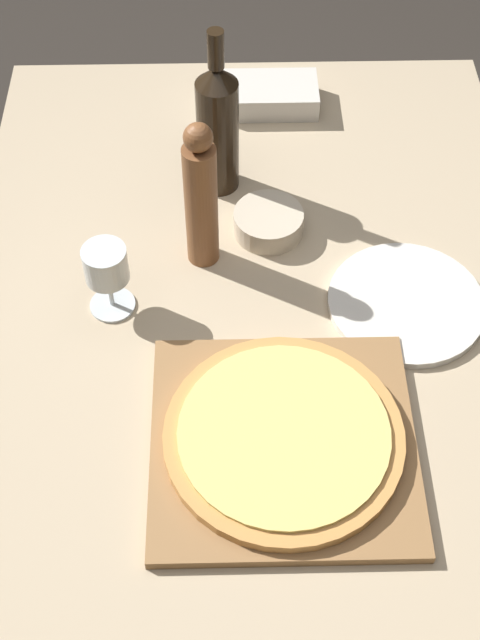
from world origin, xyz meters
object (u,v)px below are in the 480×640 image
object	(u,v)px
wine_bottle	(218,126)
pepper_mill	(201,198)
pizza	(284,436)
wine_glass	(106,268)
small_bowl	(268,222)

from	to	relation	value
wine_bottle	pepper_mill	distance (m)	0.18
pizza	pepper_mill	bearing A→B (deg)	107.26
wine_bottle	wine_glass	distance (m)	0.34
pizza	wine_glass	size ratio (longest dim) A/B	2.63
wine_bottle	small_bowl	size ratio (longest dim) A/B	2.63
pepper_mill	small_bowl	bearing A→B (deg)	26.86
wine_bottle	small_bowl	distance (m)	0.19
pepper_mill	pizza	bearing A→B (deg)	-72.74
wine_glass	small_bowl	size ratio (longest dim) A/B	1.08
pizza	wine_glass	bearing A→B (deg)	134.53
wine_glass	pepper_mill	bearing A→B (deg)	35.90
small_bowl	pepper_mill	bearing A→B (deg)	-153.14
wine_bottle	pepper_mill	size ratio (longest dim) A/B	1.13
pepper_mill	wine_bottle	bearing A→B (deg)	81.33
wine_bottle	pepper_mill	bearing A→B (deg)	-98.67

